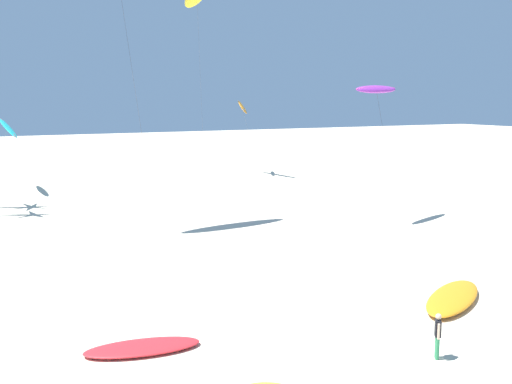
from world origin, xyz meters
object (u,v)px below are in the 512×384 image
Objects in this scene: flying_kite_0 at (242,107)px; person_near_left at (438,334)px; flying_kite_6 at (376,89)px; grounded_kite_0 at (453,297)px; flying_kite_5 at (8,128)px; grounded_kite_1 at (142,347)px.

flying_kite_0 reaches higher than person_near_left.
flying_kite_6 is 1.71× the size of grounded_kite_0.
grounded_kite_1 is (-0.43, -43.19, -6.11)m from flying_kite_5.
grounded_kite_0 is (13.58, -44.49, -6.02)m from flying_kite_5.
flying_kite_0 is 5.45× the size of person_near_left.
flying_kite_5 reaches higher than person_near_left.
person_near_left is at bearing -140.06° from grounded_kite_0.
flying_kite_5 is 8.51× the size of person_near_left.
grounded_kite_0 is at bearing -5.30° from grounded_kite_1.
flying_kite_6 is at bearing -51.78° from flying_kite_5.
person_near_left reaches higher than grounded_kite_0.
flying_kite_0 is 48.62m from grounded_kite_0.
person_near_left is at bearing -31.49° from grounded_kite_1.
person_near_left is (8.99, -5.51, 0.77)m from grounded_kite_1.
flying_kite_6 is 28.78m from grounded_kite_1.
grounded_kite_1 is at bearing 148.51° from person_near_left.
flying_kite_6 is at bearing 62.59° from grounded_kite_0.
person_near_left reaches higher than grounded_kite_1.
grounded_kite_1 is 2.68× the size of person_near_left.
flying_kite_5 is 46.90m from grounded_kite_0.
flying_kite_5 reaches higher than grounded_kite_0.
person_near_left is at bearing -80.03° from flying_kite_5.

